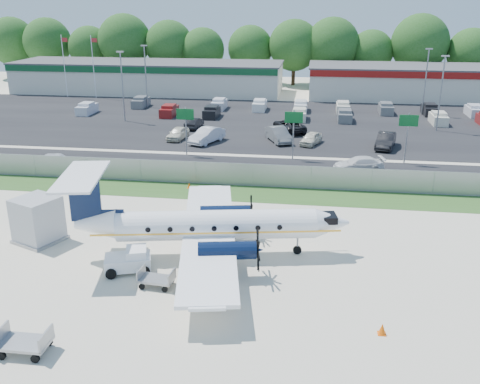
# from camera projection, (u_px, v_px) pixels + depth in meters

# --- Properties ---
(ground) EXTENTS (170.00, 170.00, 0.00)m
(ground) POSITION_uv_depth(u_px,v_px,m) (227.00, 259.00, 33.22)
(ground) COLOR beige
(ground) RESTS_ON ground
(grass_verge) EXTENTS (170.00, 4.00, 0.02)m
(grass_verge) POSITION_uv_depth(u_px,v_px,m) (250.00, 194.00, 44.41)
(grass_verge) COLOR #2D561E
(grass_verge) RESTS_ON ground
(access_road) EXTENTS (170.00, 8.00, 0.02)m
(access_road) POSITION_uv_depth(u_px,v_px,m) (259.00, 169.00, 50.93)
(access_road) COLOR black
(access_road) RESTS_ON ground
(parking_lot) EXTENTS (170.00, 32.00, 0.02)m
(parking_lot) POSITION_uv_depth(u_px,v_px,m) (276.00, 122.00, 70.51)
(parking_lot) COLOR black
(parking_lot) RESTS_ON ground
(perimeter_fence) EXTENTS (120.00, 0.06, 1.99)m
(perimeter_fence) POSITION_uv_depth(u_px,v_px,m) (253.00, 175.00, 45.94)
(perimeter_fence) COLOR gray
(perimeter_fence) RESTS_ON ground
(building_west) EXTENTS (46.40, 12.40, 5.24)m
(building_west) POSITION_uv_depth(u_px,v_px,m) (149.00, 77.00, 93.26)
(building_west) COLOR silver
(building_west) RESTS_ON ground
(building_east) EXTENTS (44.40, 12.40, 5.24)m
(building_east) POSITION_uv_depth(u_px,v_px,m) (446.00, 83.00, 86.70)
(building_east) COLOR silver
(building_east) RESTS_ON ground
(sign_left) EXTENTS (1.80, 0.26, 5.00)m
(sign_left) POSITION_uv_depth(u_px,v_px,m) (185.00, 121.00, 54.41)
(sign_left) COLOR gray
(sign_left) RESTS_ON ground
(sign_mid) EXTENTS (1.80, 0.26, 5.00)m
(sign_mid) POSITION_uv_depth(u_px,v_px,m) (294.00, 124.00, 52.96)
(sign_mid) COLOR gray
(sign_mid) RESTS_ON ground
(sign_right) EXTENTS (1.80, 0.26, 5.00)m
(sign_right) POSITION_uv_depth(u_px,v_px,m) (408.00, 128.00, 51.52)
(sign_right) COLOR gray
(sign_right) RESTS_ON ground
(flagpole_west) EXTENTS (1.06, 0.12, 10.00)m
(flagpole_west) POSITION_uv_depth(u_px,v_px,m) (64.00, 62.00, 87.30)
(flagpole_west) COLOR white
(flagpole_west) RESTS_ON ground
(flagpole_east) EXTENTS (1.06, 0.12, 10.00)m
(flagpole_east) POSITION_uv_depth(u_px,v_px,m) (93.00, 63.00, 86.64)
(flagpole_east) COLOR white
(flagpole_east) RESTS_ON ground
(light_pole_nw) EXTENTS (0.90, 0.35, 9.09)m
(light_pole_nw) POSITION_uv_depth(u_px,v_px,m) (122.00, 82.00, 69.50)
(light_pole_nw) COLOR gray
(light_pole_nw) RESTS_ON ground
(light_pole_ne) EXTENTS (0.90, 0.35, 9.09)m
(light_pole_ne) POSITION_uv_depth(u_px,v_px,m) (441.00, 88.00, 64.26)
(light_pole_ne) COLOR gray
(light_pole_ne) RESTS_ON ground
(light_pole_sw) EXTENTS (0.90, 0.35, 9.09)m
(light_pole_sw) POSITION_uv_depth(u_px,v_px,m) (146.00, 72.00, 78.82)
(light_pole_sw) COLOR gray
(light_pole_sw) RESTS_ON ground
(light_pole_se) EXTENTS (0.90, 0.35, 9.09)m
(light_pole_se) POSITION_uv_depth(u_px,v_px,m) (426.00, 77.00, 73.58)
(light_pole_se) COLOR gray
(light_pole_se) RESTS_ON ground
(tree_line) EXTENTS (112.00, 6.00, 14.00)m
(tree_line) POSITION_uv_depth(u_px,v_px,m) (289.00, 85.00, 102.20)
(tree_line) COLOR #1F4E17
(tree_line) RESTS_ON ground
(aircraft) EXTENTS (17.82, 17.47, 5.44)m
(aircraft) POSITION_uv_depth(u_px,v_px,m) (210.00, 225.00, 32.95)
(aircraft) COLOR white
(aircraft) RESTS_ON ground
(pushback_tug) EXTENTS (3.01, 2.57, 1.43)m
(pushback_tug) POSITION_uv_depth(u_px,v_px,m) (130.00, 260.00, 31.57)
(pushback_tug) COLOR white
(pushback_tug) RESTS_ON ground
(baggage_cart_near) EXTENTS (2.04, 1.34, 1.02)m
(baggage_cart_near) POSITION_uv_depth(u_px,v_px,m) (157.00, 279.00, 29.91)
(baggage_cart_near) COLOR gray
(baggage_cart_near) RESTS_ON ground
(baggage_cart_far) EXTENTS (2.30, 1.41, 1.20)m
(baggage_cart_far) POSITION_uv_depth(u_px,v_px,m) (24.00, 342.00, 24.21)
(baggage_cart_far) COLOR gray
(baggage_cart_far) RESTS_ON ground
(service_container) EXTENTS (3.58, 3.58, 3.02)m
(service_container) POSITION_uv_depth(u_px,v_px,m) (38.00, 221.00, 35.29)
(service_container) COLOR #B6B9BE
(service_container) RESTS_ON ground
(cone_nose) EXTENTS (0.40, 0.40, 0.57)m
(cone_nose) POSITION_uv_depth(u_px,v_px,m) (382.00, 329.00, 25.65)
(cone_nose) COLOR #F85C07
(cone_nose) RESTS_ON ground
(cone_starboard_wing) EXTENTS (0.35, 0.35, 0.50)m
(cone_starboard_wing) POSITION_uv_depth(u_px,v_px,m) (189.00, 185.00, 45.72)
(cone_starboard_wing) COLOR #F85C07
(cone_starboard_wing) RESTS_ON ground
(road_car_west) EXTENTS (4.47, 2.51, 1.44)m
(road_car_west) POSITION_uv_depth(u_px,v_px,m) (58.00, 167.00, 51.46)
(road_car_west) COLOR silver
(road_car_west) RESTS_ON ground
(road_car_mid) EXTENTS (5.02, 2.84, 1.37)m
(road_car_mid) POSITION_uv_depth(u_px,v_px,m) (358.00, 171.00, 50.35)
(road_car_mid) COLOR silver
(road_car_mid) RESTS_ON ground
(parked_car_a) EXTENTS (2.20, 4.31, 1.41)m
(parked_car_a) POSITION_uv_depth(u_px,v_px,m) (178.00, 139.00, 61.94)
(parked_car_a) COLOR beige
(parked_car_a) RESTS_ON ground
(parked_car_b) EXTENTS (3.66, 5.38, 1.68)m
(parked_car_b) POSITION_uv_depth(u_px,v_px,m) (207.00, 143.00, 60.50)
(parked_car_b) COLOR silver
(parked_car_b) RESTS_ON ground
(parked_car_c) EXTENTS (3.60, 5.33, 1.66)m
(parked_car_c) POSITION_uv_depth(u_px,v_px,m) (278.00, 142.00, 60.89)
(parked_car_c) COLOR #595B5E
(parked_car_c) RESTS_ON ground
(parked_car_d) EXTENTS (2.82, 4.27, 1.35)m
(parked_car_d) POSITION_uv_depth(u_px,v_px,m) (311.00, 144.00, 59.74)
(parked_car_d) COLOR beige
(parked_car_d) RESTS_ON ground
(parked_car_e) EXTENTS (2.84, 5.31, 1.66)m
(parked_car_e) POSITION_uv_depth(u_px,v_px,m) (385.00, 148.00, 58.31)
(parked_car_e) COLOR black
(parked_car_e) RESTS_ON ground
(parked_car_f) EXTENTS (1.76, 4.23, 1.36)m
(parked_car_f) POSITION_uv_depth(u_px,v_px,m) (194.00, 128.00, 67.26)
(parked_car_f) COLOR black
(parked_car_f) RESTS_ON ground
(parked_car_g) EXTENTS (4.78, 6.29, 1.59)m
(parked_car_g) POSITION_uv_depth(u_px,v_px,m) (289.00, 132.00, 65.44)
(parked_car_g) COLOR black
(parked_car_g) RESTS_ON ground
(far_parking_rows) EXTENTS (56.00, 10.00, 1.60)m
(far_parking_rows) POSITION_uv_depth(u_px,v_px,m) (279.00, 115.00, 75.17)
(far_parking_rows) COLOR gray
(far_parking_rows) RESTS_ON ground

